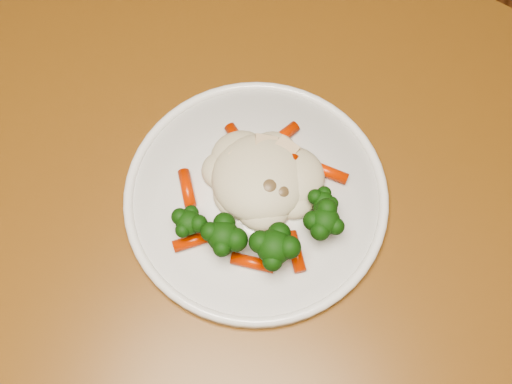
% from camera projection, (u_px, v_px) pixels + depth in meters
% --- Properties ---
extents(dining_table, '(1.25, 1.02, 0.75)m').
position_uv_depth(dining_table, '(272.00, 232.00, 0.77)').
color(dining_table, brown).
rests_on(dining_table, ground).
extents(plate, '(0.27, 0.27, 0.01)m').
position_uv_depth(plate, '(256.00, 197.00, 0.66)').
color(plate, white).
rests_on(plate, dining_table).
extents(meal, '(0.18, 0.18, 0.05)m').
position_uv_depth(meal, '(262.00, 200.00, 0.63)').
color(meal, beige).
rests_on(meal, plate).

